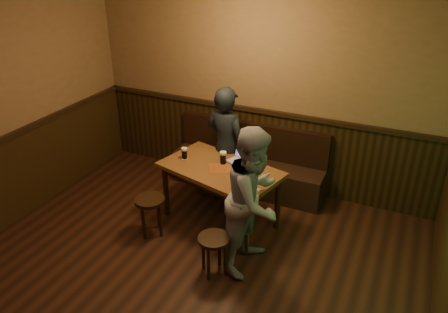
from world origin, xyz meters
TOP-DOWN VIEW (x-y plane):
  - room at (0.00, 0.22)m, footprint 5.04×6.04m
  - bench at (-0.07, 2.75)m, footprint 2.20×0.50m
  - pub_table at (-0.07, 1.81)m, footprint 1.60×1.15m
  - stool_left at (-0.73, 1.23)m, footprint 0.41×0.41m
  - stool_right at (0.28, 0.91)m, footprint 0.35×0.35m
  - pint_left at (-0.58, 1.85)m, footprint 0.10×0.10m
  - pint_mid at (-0.08, 1.93)m, footprint 0.11×0.11m
  - pint_right at (0.37, 1.60)m, footprint 0.09×0.09m
  - laptop at (0.11, 2.06)m, footprint 0.40×0.37m
  - menu at (0.45, 1.48)m, footprint 0.23×0.17m
  - person_suit at (-0.22, 2.31)m, footprint 0.66×0.50m
  - person_grey at (0.59, 1.25)m, footprint 0.70×0.86m

SIDE VIEW (x-z plane):
  - bench at x=-0.07m, z-range -0.16..0.79m
  - stool_right at x=0.28m, z-range 0.14..0.60m
  - stool_left at x=-0.73m, z-range 0.15..0.64m
  - pub_table at x=-0.07m, z-range 0.28..1.06m
  - menu at x=0.45m, z-range 0.77..0.78m
  - person_suit at x=-0.22m, z-range 0.00..1.64m
  - person_grey at x=0.59m, z-range 0.00..1.64m
  - laptop at x=0.11m, z-range 0.72..0.95m
  - pint_right at x=0.37m, z-range 0.77..0.92m
  - pint_left at x=-0.58m, z-range 0.77..0.92m
  - pint_mid at x=-0.08m, z-range 0.77..0.94m
  - room at x=0.00m, z-range -0.22..2.62m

